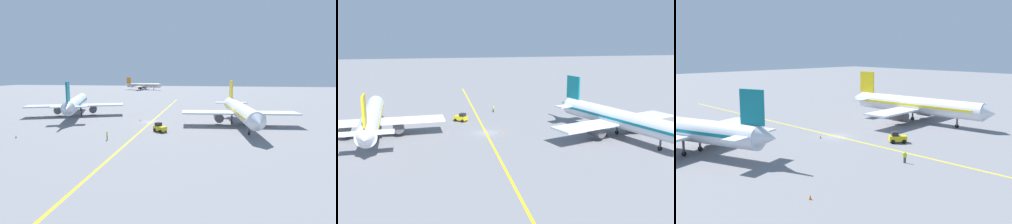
{
  "view_description": "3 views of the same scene",
  "coord_description": "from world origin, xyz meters",
  "views": [
    {
      "loc": [
        15.09,
        -66.03,
        12.6
      ],
      "look_at": [
        5.28,
        -5.02,
        3.51
      ],
      "focal_mm": 28.0,
      "sensor_mm": 36.0,
      "label": 1
    },
    {
      "loc": [
        9.23,
        76.97,
        21.2
      ],
      "look_at": [
        -3.56,
        3.43,
        4.98
      ],
      "focal_mm": 42.0,
      "sensor_mm": 36.0,
      "label": 2
    },
    {
      "loc": [
        -47.32,
        -53.14,
        16.18
      ],
      "look_at": [
        5.66,
        3.95,
        3.47
      ],
      "focal_mm": 42.0,
      "sensor_mm": 36.0,
      "label": 3
    }
  ],
  "objects": [
    {
      "name": "ground_plane",
      "position": [
        0.0,
        0.0,
        0.0
      ],
      "size": [
        400.0,
        400.0,
        0.0
      ],
      "primitive_type": "plane",
      "color": "slate"
    },
    {
      "name": "ground_crew_worker",
      "position": [
        -4.27,
        -19.46,
        0.91
      ],
      "size": [
        0.32,
        0.56,
        1.68
      ],
      "color": "#23232D",
      "rests_on": "ground"
    },
    {
      "name": "airplane_adjacent_stand",
      "position": [
        22.35,
        -1.11,
        3.71
      ],
      "size": [
        28.35,
        35.55,
        10.6
      ],
      "color": "silver",
      "rests_on": "ground"
    },
    {
      "name": "airplane_at_gate",
      "position": [
        -25.0,
        7.48,
        3.71
      ],
      "size": [
        28.02,
        34.24,
        10.6
      ],
      "color": "silver",
      "rests_on": "ground"
    },
    {
      "name": "traffic_cone_near_nose",
      "position": [
        -3.2,
        0.69,
        0.28
      ],
      "size": [
        0.32,
        0.32,
        0.55
      ],
      "primitive_type": "cone",
      "color": "orange",
      "rests_on": "ground"
    },
    {
      "name": "traffic_cone_mid_apron",
      "position": [
        -22.56,
        -21.07,
        0.28
      ],
      "size": [
        0.32,
        0.32,
        0.55
      ],
      "primitive_type": "cone",
      "color": "orange",
      "rests_on": "ground"
    },
    {
      "name": "baggage_tug_white",
      "position": [
        4.39,
        -10.93,
        0.9
      ],
      "size": [
        3.28,
        3.04,
        2.11
      ],
      "color": "gold",
      "rests_on": "ground"
    },
    {
      "name": "apron_yellow_centreline",
      "position": [
        0.0,
        0.0,
        0.0
      ],
      "size": [
        2.23,
        119.99,
        0.01
      ],
      "primitive_type": "cube",
      "rotation": [
        0.0,
        0.0,
        0.02
      ],
      "color": "yellow",
      "rests_on": "ground"
    }
  ]
}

